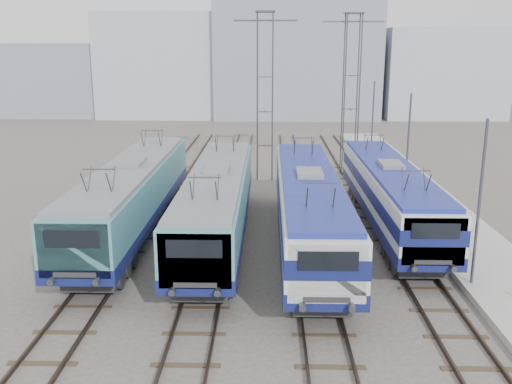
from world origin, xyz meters
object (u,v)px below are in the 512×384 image
(locomotive_center_right, at_px, (309,204))
(catenary_tower_west, at_px, (265,89))
(mast_front, at_px, (479,207))
(locomotive_far_left, at_px, (132,193))
(locomotive_center_left, at_px, (217,200))
(locomotive_far_right, at_px, (390,191))
(catenary_tower_east, at_px, (351,87))
(mast_rear, at_px, (372,125))
(mast_mid, at_px, (407,152))

(locomotive_center_right, height_order, catenary_tower_west, catenary_tower_west)
(mast_front, bearing_deg, catenary_tower_west, 113.27)
(locomotive_far_left, bearing_deg, locomotive_center_left, -12.33)
(locomotive_center_left, height_order, mast_front, mast_front)
(locomotive_center_left, xyz_separation_m, locomotive_far_right, (9.00, 2.18, -0.04))
(locomotive_far_left, height_order, locomotive_far_right, locomotive_far_left)
(catenary_tower_east, height_order, mast_front, catenary_tower_east)
(mast_rear, bearing_deg, locomotive_center_left, -120.37)
(locomotive_far_left, xyz_separation_m, catenary_tower_west, (6.75, 13.53, 4.34))
(mast_mid, relative_size, mast_rear, 1.00)
(mast_mid, bearing_deg, locomotive_center_right, -130.26)
(locomotive_far_left, bearing_deg, catenary_tower_east, 49.54)
(catenary_tower_east, bearing_deg, locomotive_far_left, -130.46)
(catenary_tower_east, bearing_deg, locomotive_far_right, -89.00)
(locomotive_far_left, xyz_separation_m, locomotive_center_left, (4.50, -0.98, -0.06))
(locomotive_far_left, xyz_separation_m, catenary_tower_east, (13.25, 15.53, 4.34))
(locomotive_far_left, height_order, mast_rear, mast_rear)
(locomotive_far_right, bearing_deg, locomotive_center_right, -144.90)
(locomotive_center_right, relative_size, mast_front, 2.60)
(mast_front, relative_size, mast_mid, 1.00)
(locomotive_center_left, xyz_separation_m, locomotive_center_right, (4.50, -0.98, 0.08))
(locomotive_far_right, distance_m, mast_front, 7.99)
(catenary_tower_west, xyz_separation_m, catenary_tower_east, (6.50, 2.00, 0.00))
(locomotive_center_left, relative_size, mast_front, 2.57)
(catenary_tower_west, bearing_deg, mast_mid, -42.93)
(locomotive_center_left, xyz_separation_m, mast_rear, (10.85, 18.52, 1.26))
(locomotive_far_right, bearing_deg, catenary_tower_east, 91.00)
(locomotive_far_left, height_order, locomotive_center_right, locomotive_far_left)
(locomotive_center_left, distance_m, locomotive_center_right, 4.61)
(catenary_tower_east, distance_m, mast_mid, 10.69)
(locomotive_center_right, relative_size, mast_rear, 2.60)
(locomotive_center_right, bearing_deg, catenary_tower_east, 76.35)
(locomotive_far_right, bearing_deg, mast_rear, 83.54)
(locomotive_far_left, bearing_deg, mast_mid, 19.83)
(catenary_tower_east, height_order, mast_mid, catenary_tower_east)
(mast_mid, bearing_deg, mast_front, -90.00)
(locomotive_far_right, height_order, mast_mid, mast_mid)
(locomotive_center_left, bearing_deg, catenary_tower_east, 62.09)
(locomotive_far_left, bearing_deg, mast_rear, 48.80)
(catenary_tower_east, bearing_deg, mast_mid, -78.14)
(locomotive_center_right, bearing_deg, mast_front, -35.34)
(mast_rear, bearing_deg, locomotive_far_right, -96.46)
(locomotive_center_left, bearing_deg, mast_mid, 30.99)
(catenary_tower_east, bearing_deg, catenary_tower_west, -162.90)
(mast_front, bearing_deg, locomotive_far_left, 157.16)
(catenary_tower_west, distance_m, mast_rear, 9.99)
(locomotive_center_left, height_order, mast_rear, mast_rear)
(mast_front, relative_size, mast_rear, 1.00)
(catenary_tower_east, relative_size, mast_front, 1.71)
(catenary_tower_west, height_order, catenary_tower_east, same)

